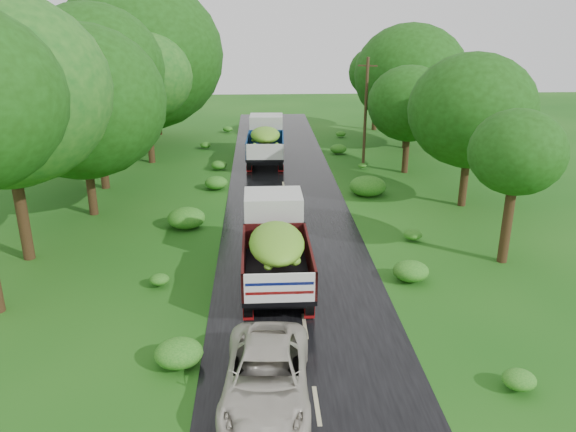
{
  "coord_description": "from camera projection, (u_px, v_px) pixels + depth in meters",
  "views": [
    {
      "loc": [
        -1.39,
        -12.15,
        9.81
      ],
      "look_at": [
        -0.25,
        10.06,
        1.7
      ],
      "focal_mm": 35.0,
      "sensor_mm": 36.0,
      "label": 1
    }
  ],
  "objects": [
    {
      "name": "utility_pole",
      "position": [
        366.0,
        112.0,
        36.58
      ],
      "size": [
        1.2,
        0.52,
        7.13
      ],
      "rotation": [
        0.0,
        0.0,
        -0.36
      ],
      "color": "#382616",
      "rests_on": "ground"
    },
    {
      "name": "road_lines",
      "position": [
        300.0,
        297.0,
        20.45
      ],
      "size": [
        0.12,
        69.6,
        0.0
      ],
      "color": "#BFB78C",
      "rests_on": "road"
    },
    {
      "name": "car",
      "position": [
        266.0,
        377.0,
        14.87
      ],
      "size": [
        2.56,
        5.07,
        1.37
      ],
      "primitive_type": "imported",
      "rotation": [
        0.0,
        0.0,
        -0.06
      ],
      "color": "beige",
      "rests_on": "road"
    },
    {
      "name": "trees_left",
      "position": [
        107.0,
        72.0,
        32.71
      ],
      "size": [
        6.15,
        33.68,
        9.06
      ],
      "color": "black",
      "rests_on": "ground"
    },
    {
      "name": "truck_far",
      "position": [
        266.0,
        138.0,
        38.73
      ],
      "size": [
        2.64,
        6.86,
        2.85
      ],
      "rotation": [
        0.0,
        0.0,
        -0.04
      ],
      "color": "black",
      "rests_on": "ground"
    },
    {
      "name": "shrubs",
      "position": [
        289.0,
        214.0,
        27.85
      ],
      "size": [
        11.9,
        44.0,
        0.7
      ],
      "color": "#196417",
      "rests_on": "ground"
    },
    {
      "name": "ground",
      "position": [
        317.0,
        406.0,
        14.83
      ],
      "size": [
        120.0,
        120.0,
        0.0
      ],
      "primitive_type": "plane",
      "color": "#134C10",
      "rests_on": "ground"
    },
    {
      "name": "road",
      "position": [
        303.0,
        311.0,
        19.52
      ],
      "size": [
        6.5,
        80.0,
        0.02
      ],
      "primitive_type": "cube",
      "color": "black",
      "rests_on": "ground"
    },
    {
      "name": "truck_near",
      "position": [
        275.0,
        241.0,
        21.33
      ],
      "size": [
        2.48,
        6.82,
        2.86
      ],
      "rotation": [
        0.0,
        0.0,
        0.01
      ],
      "color": "black",
      "rests_on": "ground"
    },
    {
      "name": "trees_right",
      "position": [
        421.0,
        92.0,
        36.15
      ],
      "size": [
        5.42,
        30.83,
        7.26
      ],
      "color": "black",
      "rests_on": "ground"
    }
  ]
}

